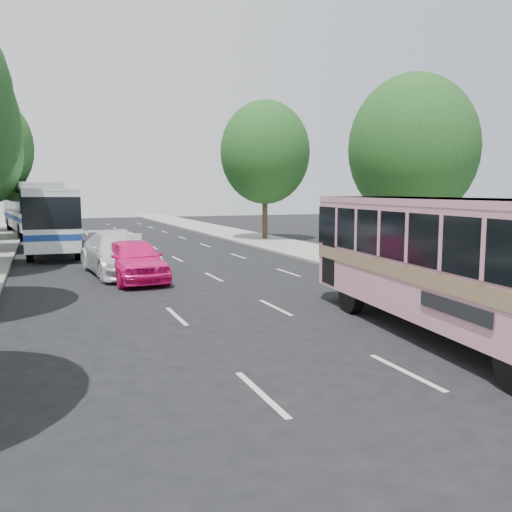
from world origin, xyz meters
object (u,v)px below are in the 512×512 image
white_pickup (119,253)px  pink_taxi (134,260)px  tour_coach_front (54,214)px  pink_bus (455,252)px  tour_coach_rear (31,204)px

white_pickup → pink_taxi: bearing=-86.8°
pink_taxi → tour_coach_front: bearing=99.2°
white_pickup → pink_bus: bearing=-71.1°
white_pickup → tour_coach_front: 9.72m
white_pickup → tour_coach_front: bearing=97.4°
pink_taxi → tour_coach_rear: (-3.82, 24.51, 1.57)m
pink_bus → white_pickup: (-5.76, 12.58, -1.14)m
white_pickup → tour_coach_front: tour_coach_front is taller
white_pickup → tour_coach_rear: 22.92m
pink_taxi → tour_coach_front: size_ratio=0.40×
pink_bus → pink_taxi: size_ratio=2.19×
pink_bus → pink_taxi: bearing=123.2°
white_pickup → tour_coach_front: size_ratio=0.50×
pink_bus → tour_coach_rear: tour_coach_rear is taller
pink_bus → pink_taxi: pink_bus is taller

